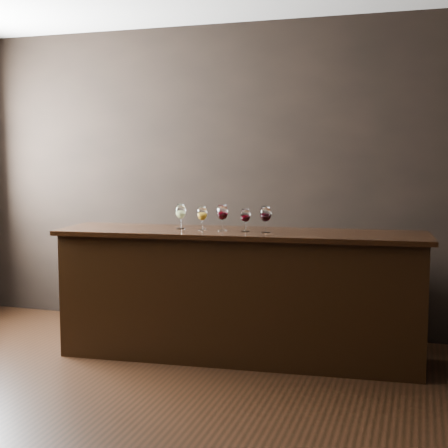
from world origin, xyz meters
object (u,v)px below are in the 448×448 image
(back_bar_shelf, at_px, (186,283))
(glass_amber, at_px, (202,214))
(bar_counter, at_px, (239,297))
(glass_red_a, at_px, (222,213))
(glass_white, at_px, (181,212))
(glass_red_c, at_px, (266,215))
(glass_red_b, at_px, (245,216))

(back_bar_shelf, height_order, glass_amber, glass_amber)
(bar_counter, distance_m, glass_red_a, 0.68)
(back_bar_shelf, relative_size, glass_red_a, 11.40)
(bar_counter, bearing_deg, glass_white, 173.94)
(back_bar_shelf, bearing_deg, bar_counter, -42.43)
(glass_red_c, bearing_deg, back_bar_shelf, 143.54)
(glass_red_b, bearing_deg, glass_white, 176.52)
(bar_counter, relative_size, glass_white, 14.03)
(back_bar_shelf, distance_m, glass_red_c, 1.36)
(bar_counter, bearing_deg, glass_red_a, -171.85)
(bar_counter, height_order, glass_red_c, glass_red_c)
(glass_red_c, bearing_deg, glass_white, 176.08)
(back_bar_shelf, relative_size, glass_red_c, 11.65)
(glass_white, relative_size, glass_red_c, 0.97)
(glass_white, bearing_deg, glass_red_c, -3.92)
(glass_white, relative_size, glass_red_b, 1.10)
(glass_white, bearing_deg, glass_amber, -9.31)
(back_bar_shelf, distance_m, glass_red_b, 1.23)
(bar_counter, xyz_separation_m, glass_red_a, (-0.13, -0.03, 0.67))
(back_bar_shelf, relative_size, glass_red_b, 13.20)
(glass_red_b, bearing_deg, bar_counter, 156.46)
(glass_white, xyz_separation_m, glass_red_b, (0.55, -0.03, -0.01))
(glass_white, distance_m, glass_red_b, 0.55)
(back_bar_shelf, distance_m, glass_white, 0.98)
(glass_red_a, bearing_deg, glass_white, 173.63)
(glass_amber, relative_size, glass_red_b, 1.04)
(bar_counter, distance_m, glass_white, 0.83)
(glass_red_a, bearing_deg, glass_red_b, 2.25)
(back_bar_shelf, xyz_separation_m, glass_red_a, (0.57, -0.67, 0.73))
(glass_red_b, xyz_separation_m, glass_red_c, (0.17, -0.02, 0.02))
(back_bar_shelf, xyz_separation_m, glass_white, (0.20, -0.63, 0.72))
(bar_counter, bearing_deg, glass_red_c, -14.94)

